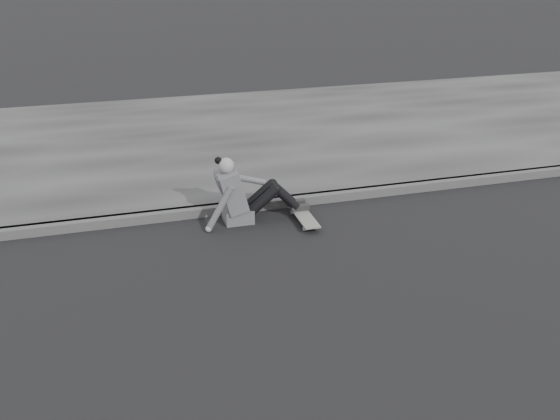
# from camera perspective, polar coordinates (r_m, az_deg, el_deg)

# --- Properties ---
(ground) EXTENTS (80.00, 80.00, 0.00)m
(ground) POSITION_cam_1_polar(r_m,az_deg,el_deg) (7.18, 21.89, -5.88)
(ground) COLOR black
(ground) RESTS_ON ground
(curb) EXTENTS (24.00, 0.16, 0.12)m
(curb) POSITION_cam_1_polar(r_m,az_deg,el_deg) (9.08, 12.42, 2.09)
(curb) COLOR #494949
(curb) RESTS_ON ground
(sidewalk) EXTENTS (24.00, 6.00, 0.12)m
(sidewalk) POSITION_cam_1_polar(r_m,az_deg,el_deg) (11.67, 5.57, 7.47)
(sidewalk) COLOR #383838
(sidewalk) RESTS_ON ground
(skateboard) EXTENTS (0.20, 0.78, 0.09)m
(skateboard) POSITION_cam_1_polar(r_m,az_deg,el_deg) (7.92, 2.19, -0.58)
(skateboard) COLOR gray
(skateboard) RESTS_ON ground
(seated_woman) EXTENTS (1.38, 0.46, 0.88)m
(seated_woman) POSITION_cam_1_polar(r_m,az_deg,el_deg) (7.84, -3.45, 1.44)
(seated_woman) COLOR #575759
(seated_woman) RESTS_ON ground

